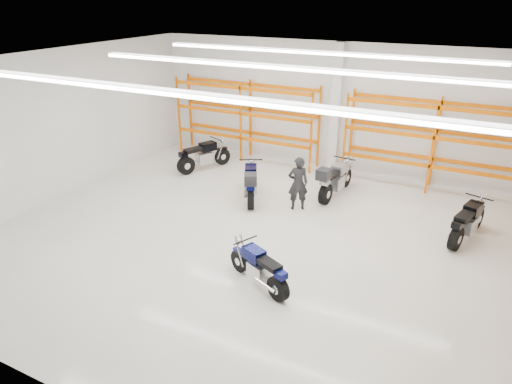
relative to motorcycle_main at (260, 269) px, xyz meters
The scene contains 11 objects.
ground 2.14m from the motorcycle_main, 114.08° to the left, with size 14.00×14.00×0.00m, color beige.
room_shell 3.54m from the motorcycle_main, 113.80° to the left, with size 14.02×12.02×4.51m.
motorcycle_main is the anchor object (origin of this frame).
motorcycle_back_a 7.52m from the motorcycle_main, 132.53° to the left, with size 1.11×2.09×1.09m.
motorcycle_back_b 4.57m from the motorcycle_main, 119.87° to the left, with size 1.29×2.20×1.21m.
motorcycle_back_c 5.36m from the motorcycle_main, 90.56° to the left, with size 0.75×2.37×1.21m.
motorcycle_back_d 5.78m from the motorcycle_main, 47.70° to the left, with size 0.93×2.12×1.06m.
standing_man 4.15m from the motorcycle_main, 100.52° to the left, with size 0.60×0.39×1.65m, color black.
structural_column 7.99m from the motorcycle_main, 96.31° to the left, with size 0.32×0.32×4.50m, color white.
pallet_racking_back_left 8.64m from the motorcycle_main, 119.92° to the left, with size 5.67×0.87×3.00m.
pallet_racking_back_right 7.93m from the motorcycle_main, 71.01° to the left, with size 5.67×0.87×3.00m.
Camera 1 is at (4.55, -9.50, 6.03)m, focal length 32.00 mm.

